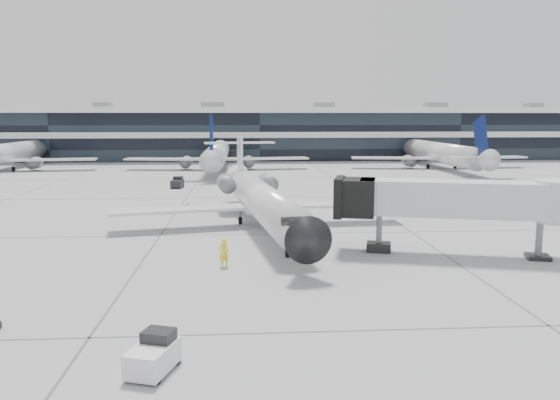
{
  "coord_description": "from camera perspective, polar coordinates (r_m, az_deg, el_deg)",
  "views": [
    {
      "loc": [
        -3.46,
        -42.22,
        9.18
      ],
      "look_at": [
        -0.56,
        0.78,
        2.6
      ],
      "focal_mm": 35.0,
      "sensor_mm": 36.0,
      "label": 1
    }
  ],
  "objects": [
    {
      "name": "baggage_tug",
      "position": [
        21.09,
        -13.05,
        -15.47
      ],
      "size": [
        1.92,
        2.49,
        1.4
      ],
      "rotation": [
        0.0,
        0.0,
        -0.31
      ],
      "color": "white",
      "rests_on": "ground"
    },
    {
      "name": "ground",
      "position": [
        43.34,
        0.81,
        -3.55
      ],
      "size": [
        220.0,
        220.0,
        0.0
      ],
      "primitive_type": "plane",
      "color": "gray",
      "rests_on": "ground"
    },
    {
      "name": "bg_jet_right",
      "position": [
        103.89,
        16.14,
        3.27
      ],
      "size": [
        32.0,
        40.0,
        9.6
      ],
      "primitive_type": null,
      "color": "silver",
      "rests_on": "ground"
    },
    {
      "name": "terminal",
      "position": [
        124.34,
        -2.28,
        6.75
      ],
      "size": [
        170.0,
        22.0,
        10.0
      ],
      "primitive_type": "cube",
      "color": "black",
      "rests_on": "ground"
    },
    {
      "name": "far_tug",
      "position": [
        72.5,
        -10.67,
        1.78
      ],
      "size": [
        1.61,
        2.43,
        1.46
      ],
      "rotation": [
        0.0,
        0.0,
        -0.12
      ],
      "color": "black",
      "rests_on": "ground"
    },
    {
      "name": "bg_jet_center",
      "position": [
        97.76,
        -6.52,
        3.24
      ],
      "size": [
        32.0,
        40.0,
        9.6
      ],
      "primitive_type": null,
      "color": "silver",
      "rests_on": "ground"
    },
    {
      "name": "ramp_worker",
      "position": [
        33.96,
        -5.91,
        -5.5
      ],
      "size": [
        0.77,
        0.68,
        1.78
      ],
      "primitive_type": "imported",
      "rotation": [
        0.0,
        0.0,
        3.62
      ],
      "color": "#FFF31A",
      "rests_on": "ground"
    },
    {
      "name": "regional_jet",
      "position": [
        45.98,
        -2.11,
        0.24
      ],
      "size": [
        24.71,
        30.84,
        7.13
      ],
      "rotation": [
        0.0,
        0.0,
        0.14
      ],
      "color": "silver",
      "rests_on": "ground"
    },
    {
      "name": "traffic_cone",
      "position": [
        57.14,
        -9.67,
        -0.45
      ],
      "size": [
        0.4,
        0.4,
        0.49
      ],
      "rotation": [
        0.0,
        0.0,
        0.25
      ],
      "color": "#F04C0C",
      "rests_on": "ground"
    },
    {
      "name": "jet_bridge",
      "position": [
        38.03,
        19.23,
        0.01
      ],
      "size": [
        15.93,
        6.85,
        5.17
      ],
      "rotation": [
        0.0,
        0.0,
        -0.26
      ],
      "color": "silver",
      "rests_on": "ground"
    },
    {
      "name": "bg_jet_left",
      "position": [
        106.12,
        -26.92,
        2.78
      ],
      "size": [
        32.0,
        40.0,
        9.6
      ],
      "primitive_type": null,
      "color": "silver",
      "rests_on": "ground"
    }
  ]
}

